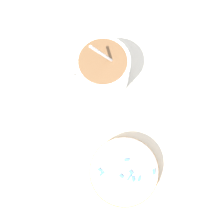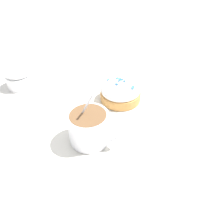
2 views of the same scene
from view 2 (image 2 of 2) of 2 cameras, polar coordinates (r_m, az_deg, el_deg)
name	(u,v)px [view 2 (image 2 of 2)]	position (r m, az deg, el deg)	size (l,w,h in m)	color
ground_plane	(108,118)	(0.52, -1.10, -1.68)	(3.00, 3.00, 0.00)	silver
paper_napkin	(108,118)	(0.51, -1.11, -1.56)	(0.36, 0.37, 0.00)	white
coffee_cup	(89,127)	(0.44, -5.92, -3.79)	(0.08, 0.11, 0.12)	white
frosted_pastry	(121,92)	(0.56, 2.24, 5.27)	(0.10, 0.10, 0.05)	#C18442
sugar_bowl	(19,77)	(0.67, -23.03, 8.36)	(0.07, 0.07, 0.06)	white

